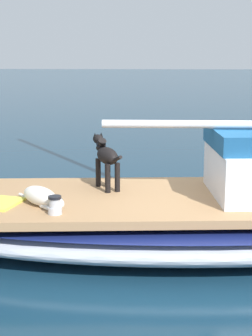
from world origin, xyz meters
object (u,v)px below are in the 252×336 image
(deck_winch, at_px, (55,206))
(deck_towel, at_px, (3,203))
(dog_white, at_px, (42,197))
(dog_black, at_px, (106,157))
(sailboat_main, at_px, (204,220))

(deck_winch, xyz_separation_m, deck_towel, (-0.35, -0.69, -0.08))
(deck_winch, bearing_deg, deck_towel, -116.90)
(dog_white, height_order, deck_winch, dog_white)
(dog_white, bearing_deg, dog_black, 140.82)
(sailboat_main, xyz_separation_m, dog_white, (0.52, -1.98, 0.43))
(sailboat_main, height_order, deck_towel, deck_towel)
(dog_white, relative_size, dog_black, 0.85)
(sailboat_main, bearing_deg, dog_white, -75.24)
(dog_white, height_order, deck_towel, dog_white)
(dog_black, height_order, deck_towel, dog_black)
(dog_white, bearing_deg, sailboat_main, 104.76)
(deck_winch, distance_m, deck_towel, 0.78)
(dog_black, distance_m, deck_towel, 1.50)
(deck_towel, bearing_deg, deck_winch, 63.10)
(sailboat_main, distance_m, dog_black, 1.52)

